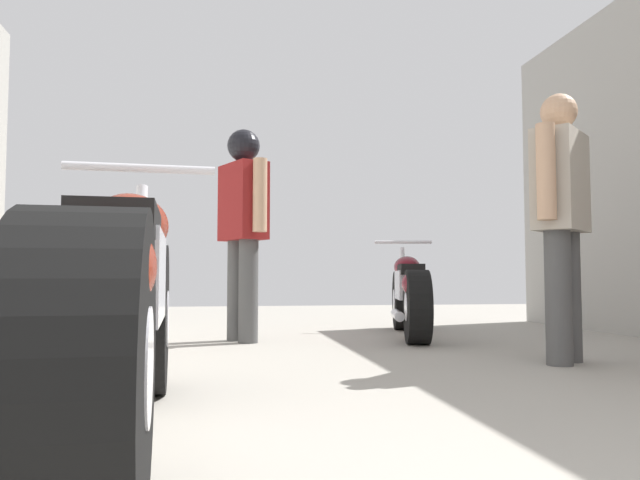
{
  "coord_description": "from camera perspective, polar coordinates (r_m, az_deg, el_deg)",
  "views": [
    {
      "loc": [
        -0.67,
        0.35,
        0.52
      ],
      "look_at": [
        -0.15,
        3.54,
        0.72
      ],
      "focal_mm": 33.94,
      "sensor_mm": 36.0,
      "label": 1
    }
  ],
  "objects": [
    {
      "name": "motorcycle_maroon_cruiser",
      "position": [
        2.03,
        -18.27,
        -6.21
      ],
      "size": [
        0.64,
        2.18,
        1.02
      ],
      "color": "black",
      "rests_on": "ground_plane"
    },
    {
      "name": "mechanic_with_helmet",
      "position": [
        4.98,
        -7.27,
        2.48
      ],
      "size": [
        0.41,
        0.66,
        1.73
      ],
      "color": "#4C4C4C",
      "rests_on": "ground_plane"
    },
    {
      "name": "motorcycle_black_naked",
      "position": [
        5.39,
        8.43,
        -5.06
      ],
      "size": [
        0.69,
        1.88,
        0.88
      ],
      "color": "black",
      "rests_on": "ground_plane"
    },
    {
      "name": "ground_plane",
      "position": [
        3.11,
        3.3,
        -13.13
      ],
      "size": [
        16.04,
        16.04,
        0.0
      ],
      "primitive_type": "plane",
      "color": "#9E998E"
    },
    {
      "name": "mechanic_in_blue",
      "position": [
        3.98,
        21.79,
        2.7
      ],
      "size": [
        0.56,
        0.53,
        1.65
      ],
      "color": "#4C4C4C",
      "rests_on": "ground_plane"
    }
  ]
}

